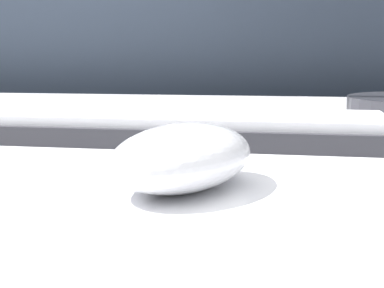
% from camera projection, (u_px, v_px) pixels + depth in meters
% --- Properties ---
extents(partition_panel, '(5.00, 0.03, 1.15)m').
position_uv_depth(partition_panel, '(232.00, 154.00, 1.11)').
color(partition_panel, '#333D4C').
rests_on(partition_panel, ground_plane).
extents(computer_mouse_near, '(0.10, 0.12, 0.04)m').
position_uv_depth(computer_mouse_near, '(184.00, 157.00, 0.30)').
color(computer_mouse_near, silver).
rests_on(computer_mouse_near, desk).
extents(keyboard, '(0.37, 0.12, 0.02)m').
position_uv_depth(keyboard, '(185.00, 127.00, 0.47)').
color(keyboard, '#28282D').
rests_on(keyboard, desk).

